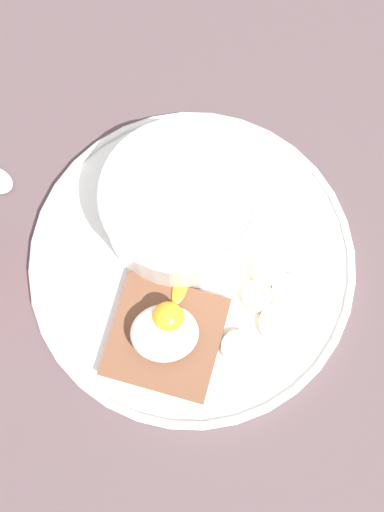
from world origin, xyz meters
TOP-DOWN VIEW (x-y plane):
  - ground_plane at (0.00, 0.00)cm, footprint 120.00×120.00cm
  - plate at (0.00, 0.00)cm, footprint 28.45×28.45cm
  - oatmeal_bowl at (-0.72, 3.96)cm, footprint 13.19×13.19cm
  - toast_slice at (-2.65, -6.53)cm, footprint 11.51×11.51cm
  - poached_egg at (-2.56, -6.29)cm, footprint 5.55×7.72cm
  - banana_slice_front at (5.31, -3.55)cm, footprint 3.75×3.74cm
  - banana_slice_left at (8.08, -3.61)cm, footprint 4.82×4.77cm
  - banana_slice_back at (3.30, -7.71)cm, footprint 3.88×3.90cm
  - banana_slice_right at (7.03, -6.02)cm, footprint 4.33×4.27cm
  - banana_slice_inner at (6.44, -1.43)cm, footprint 3.55×3.64cm

SIDE VIEW (x-z plane):
  - ground_plane at x=0.00cm, z-range 0.00..2.00cm
  - plate at x=0.00cm, z-range 2.00..3.60cm
  - banana_slice_back at x=3.30cm, z-range 2.95..4.03cm
  - banana_slice_right at x=7.03cm, z-range 2.91..4.21cm
  - banana_slice_front at x=5.31cm, z-range 2.97..4.30cm
  - banana_slice_left at x=8.08cm, z-range 2.91..4.57cm
  - banana_slice_inner at x=6.44cm, z-range 2.93..4.55cm
  - toast_slice at x=-2.65cm, z-range 3.08..4.50cm
  - poached_egg at x=-2.56cm, z-range 4.21..8.12cm
  - oatmeal_bowl at x=-0.72cm, z-range 2.99..9.86cm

